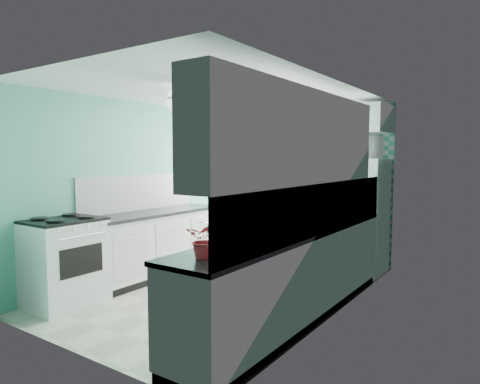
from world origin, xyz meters
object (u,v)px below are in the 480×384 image
Objects in this scene: potted_plant at (206,239)px; microwave at (360,148)px; stove at (65,261)px; fruit_bowl at (236,245)px; fridge at (358,216)px; sink at (330,221)px; ceiling_light at (182,101)px.

microwave reaches higher than potted_plant.
stove is 4.25m from microwave.
stove is at bearing -179.51° from fruit_bowl.
potted_plant is at bearing -91.34° from fridge.
fridge reaches higher than sink.
sink is 2.00m from fruit_bowl.
fruit_bowl is 0.49× the size of microwave.
ceiling_light is at bearing 33.74° from stove.
fruit_bowl is at bearing -91.17° from fridge.
fridge is at bearing 66.93° from ceiling_light.
ceiling_light is 2.26m from sink.
ceiling_light is at bearing -115.81° from fridge.
fridge is at bearing 95.79° from sink.
potted_plant is (1.20, -1.08, -1.23)m from ceiling_light.
fruit_bowl is (0.09, -3.30, 0.13)m from fridge.
fruit_bowl is at bearing 93.66° from microwave.
fruit_bowl is at bearing 90.00° from potted_plant.
fridge is at bearing 91.57° from fruit_bowl.
ceiling_light reaches higher than fruit_bowl.
fridge is 1.30m from sink.
potted_plant is (-0.00, -2.39, 0.16)m from sink.
fridge is at bearing 58.22° from stove.
stove is 1.72× the size of microwave.
sink is (2.40, 2.02, 0.41)m from stove.
microwave reaches higher than fruit_bowl.
ceiling_light reaches higher than stove.
fruit_bowl is at bearing 3.55° from stove.
potted_plant is (2.40, -0.37, 0.58)m from stove.
fruit_bowl is at bearing -88.46° from sink.
fridge is 1.71× the size of stove.
fruit_bowl is 0.92× the size of potted_plant.
ceiling_light reaches higher than potted_plant.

